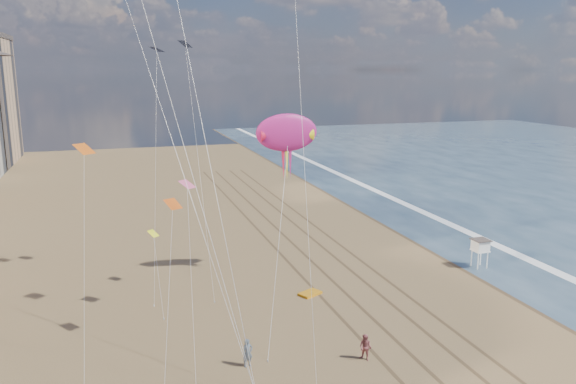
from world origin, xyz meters
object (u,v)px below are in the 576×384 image
Objects in this scene: kite_flyer_a at (248,353)px; lifeguard_stand at (480,246)px; show_kite at (287,133)px; kite_flyer_b at (365,347)px; grounded_kite at (310,293)px.

lifeguard_stand is at bearing 12.01° from kite_flyer_a.
lifeguard_stand is 0.14× the size of show_kite.
show_kite is 21.53m from kite_flyer_b.
kite_flyer_b is (7.90, -1.62, -0.04)m from kite_flyer_a.
show_kite is at bearing 142.76° from kite_flyer_b.
show_kite reaches higher than kite_flyer_a.
kite_flyer_a is at bearing -155.11° from grounded_kite.
kite_flyer_a is at bearing -156.05° from lifeguard_stand.
lifeguard_stand is at bearing 87.39° from kite_flyer_b.
lifeguard_stand reaches higher than grounded_kite.
lifeguard_stand is 29.43m from kite_flyer_a.
kite_flyer_b reaches higher than grounded_kite.
kite_flyer_a is 8.06m from kite_flyer_b.
lifeguard_stand reaches higher than kite_flyer_a.
show_kite is at bearing 52.04° from kite_flyer_a.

